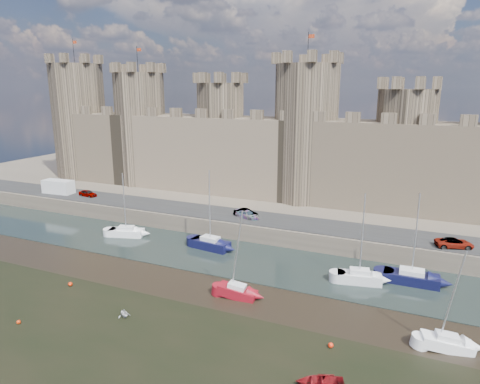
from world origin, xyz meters
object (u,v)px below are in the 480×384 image
(car_3, at_px, (454,243))
(sailboat_3, at_px, (411,277))
(sailboat_1, at_px, (210,243))
(sailboat_4, at_px, (237,291))
(car_2, at_px, (247,215))
(sailboat_5, at_px, (447,342))
(sailboat_0, at_px, (126,232))
(van, at_px, (58,187))
(sailboat_2, at_px, (359,277))
(car_1, at_px, (246,213))
(car_0, at_px, (88,193))

(car_3, xyz_separation_m, sailboat_3, (-4.46, -7.12, -2.31))
(sailboat_1, bearing_deg, sailboat_4, -44.06)
(car_2, distance_m, sailboat_5, 33.94)
(car_2, bearing_deg, sailboat_1, -176.58)
(sailboat_0, height_order, sailboat_5, sailboat_0)
(van, xyz_separation_m, sailboat_2, (56.29, -10.59, -2.94))
(van, xyz_separation_m, sailboat_1, (35.84, -7.99, -2.92))
(car_2, distance_m, car_3, 28.15)
(car_2, height_order, car_3, car_3)
(car_1, distance_m, sailboat_3, 25.72)
(car_0, xyz_separation_m, sailboat_5, (58.48, -20.95, -2.44))
(sailboat_4, bearing_deg, sailboat_2, 32.78)
(van, bearing_deg, sailboat_0, -24.58)
(car_0, xyz_separation_m, sailboat_0, (15.31, -8.83, -2.36))
(car_2, xyz_separation_m, sailboat_5, (26.99, -20.43, -2.41))
(car_1, relative_size, sailboat_4, 0.39)
(sailboat_2, bearing_deg, car_3, 31.87)
(sailboat_0, bearing_deg, car_3, -7.47)
(car_1, height_order, sailboat_0, sailboat_0)
(sailboat_2, height_order, sailboat_5, sailboat_2)
(car_2, bearing_deg, car_0, 108.26)
(sailboat_5, bearing_deg, van, 150.21)
(car_1, distance_m, van, 37.63)
(van, height_order, sailboat_3, sailboat_3)
(sailboat_1, bearing_deg, car_3, 19.74)
(van, height_order, sailboat_5, sailboat_5)
(sailboat_4, bearing_deg, van, 152.65)
(sailboat_0, relative_size, sailboat_5, 1.05)
(sailboat_3, bearing_deg, sailboat_4, -147.80)
(car_0, xyz_separation_m, sailboat_4, (38.29, -19.60, -2.39))
(car_0, bearing_deg, sailboat_1, -99.52)
(sailboat_1, height_order, sailboat_5, sailboat_1)
(car_1, distance_m, sailboat_0, 18.19)
(sailboat_3, height_order, sailboat_5, sailboat_3)
(sailboat_2, height_order, sailboat_3, sailboat_3)
(car_1, xyz_separation_m, sailboat_0, (-15.74, -8.80, -2.37))
(van, relative_size, sailboat_5, 0.64)
(car_3, bearing_deg, car_2, 70.19)
(car_0, distance_m, van, 6.62)
(sailboat_0, relative_size, sailboat_3, 0.91)
(car_3, relative_size, sailboat_1, 0.40)
(sailboat_0, bearing_deg, sailboat_2, -20.38)
(sailboat_5, bearing_deg, sailboat_4, 163.90)
(car_0, distance_m, sailboat_5, 62.17)
(car_0, height_order, car_1, car_1)
(car_2, height_order, sailboat_4, sailboat_4)
(car_1, bearing_deg, sailboat_3, -99.59)
(car_2, xyz_separation_m, sailboat_1, (-2.23, -7.88, -2.23))
(van, distance_m, sailboat_2, 57.35)
(sailboat_5, bearing_deg, sailboat_1, 144.49)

